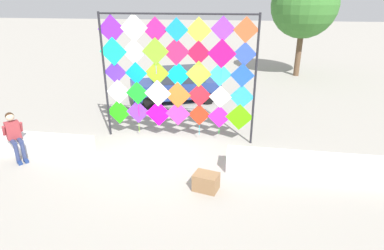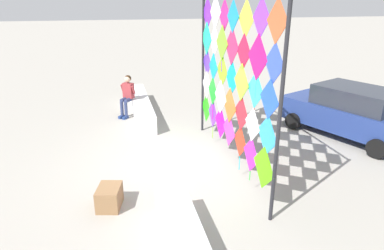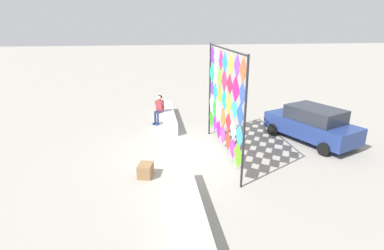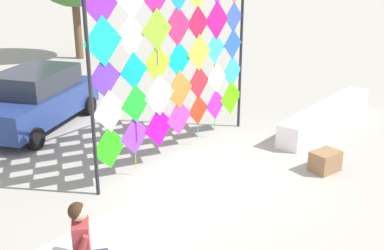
{
  "view_description": "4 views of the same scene",
  "coord_description": "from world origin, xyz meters",
  "px_view_note": "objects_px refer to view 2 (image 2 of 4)",
  "views": [
    {
      "loc": [
        2.29,
        -8.18,
        4.39
      ],
      "look_at": [
        0.85,
        0.59,
        0.81
      ],
      "focal_mm": 29.73,
      "sensor_mm": 36.0,
      "label": 1
    },
    {
      "loc": [
        7.61,
        -1.3,
        3.88
      ],
      "look_at": [
        0.09,
        0.45,
        1.03
      ],
      "focal_mm": 32.31,
      "sensor_mm": 36.0,
      "label": 2
    },
    {
      "loc": [
        10.62,
        -1.31,
        4.8
      ],
      "look_at": [
        0.18,
        0.18,
        1.24
      ],
      "focal_mm": 28.48,
      "sensor_mm": 36.0,
      "label": 3
    },
    {
      "loc": [
        -7.04,
        -5.05,
        4.23
      ],
      "look_at": [
        -0.25,
        0.52,
        1.04
      ],
      "focal_mm": 43.98,
      "sensor_mm": 36.0,
      "label": 4
    }
  ],
  "objects_px": {
    "seated_vendor": "(127,93)",
    "kite_display_rack": "(230,73)",
    "cardboard_box_large": "(109,197)",
    "parked_car": "(351,112)"
  },
  "relations": [
    {
      "from": "parked_car",
      "to": "seated_vendor",
      "type": "bearing_deg",
      "value": -117.96
    },
    {
      "from": "cardboard_box_large",
      "to": "seated_vendor",
      "type": "bearing_deg",
      "value": 173.03
    },
    {
      "from": "seated_vendor",
      "to": "kite_display_rack",
      "type": "bearing_deg",
      "value": 27.41
    },
    {
      "from": "parked_car",
      "to": "cardboard_box_large",
      "type": "distance_m",
      "value": 7.31
    },
    {
      "from": "kite_display_rack",
      "to": "seated_vendor",
      "type": "relative_size",
      "value": 3.43
    },
    {
      "from": "kite_display_rack",
      "to": "cardboard_box_large",
      "type": "relative_size",
      "value": 8.34
    },
    {
      "from": "parked_car",
      "to": "kite_display_rack",
      "type": "bearing_deg",
      "value": -77.59
    },
    {
      "from": "kite_display_rack",
      "to": "seated_vendor",
      "type": "height_order",
      "value": "kite_display_rack"
    },
    {
      "from": "seated_vendor",
      "to": "cardboard_box_large",
      "type": "relative_size",
      "value": 2.43
    },
    {
      "from": "kite_display_rack",
      "to": "seated_vendor",
      "type": "xyz_separation_m",
      "value": [
        -4.22,
        -2.19,
        -1.45
      ]
    }
  ]
}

